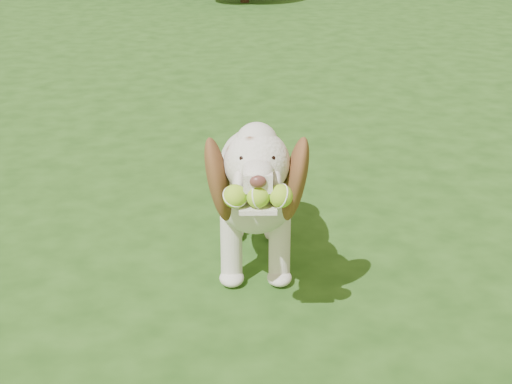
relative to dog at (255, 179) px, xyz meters
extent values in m
plane|color=#1E4112|center=(-0.01, 0.60, -0.44)|extent=(80.00, 80.00, 0.00)
ellipsoid|color=silver|center=(0.02, 0.11, -0.04)|extent=(0.45, 0.74, 0.37)
ellipsoid|color=silver|center=(-0.02, -0.15, 0.00)|extent=(0.40, 0.40, 0.36)
ellipsoid|color=silver|center=(0.05, 0.35, -0.05)|extent=(0.37, 0.37, 0.33)
cylinder|color=silver|center=(-0.04, -0.28, 0.10)|extent=(0.23, 0.31, 0.28)
sphere|color=silver|center=(-0.06, -0.42, 0.24)|extent=(0.28, 0.28, 0.25)
sphere|color=silver|center=(-0.05, -0.40, 0.30)|extent=(0.19, 0.19, 0.16)
cube|color=silver|center=(-0.08, -0.56, 0.23)|extent=(0.12, 0.16, 0.07)
ellipsoid|color=#592D28|center=(-0.09, -0.64, 0.25)|extent=(0.06, 0.05, 0.05)
cube|color=silver|center=(-0.08, -0.58, 0.13)|extent=(0.16, 0.18, 0.02)
ellipsoid|color=brown|center=(-0.20, -0.39, 0.16)|extent=(0.17, 0.24, 0.39)
ellipsoid|color=brown|center=(0.09, -0.43, 0.16)|extent=(0.16, 0.25, 0.39)
cylinder|color=silver|center=(0.07, 0.50, -0.01)|extent=(0.09, 0.18, 0.14)
cylinder|color=silver|center=(-0.12, -0.11, -0.28)|extent=(0.11, 0.11, 0.32)
cylinder|color=silver|center=(0.09, -0.14, -0.28)|extent=(0.11, 0.11, 0.32)
cylinder|color=silver|center=(-0.06, 0.35, -0.28)|extent=(0.11, 0.11, 0.32)
cylinder|color=silver|center=(0.15, 0.32, -0.28)|extent=(0.11, 0.11, 0.32)
sphere|color=#99D42B|center=(-0.17, -0.61, 0.18)|extent=(0.10, 0.10, 0.09)
sphere|color=#99D42B|center=(-0.08, -0.62, 0.18)|extent=(0.10, 0.10, 0.09)
sphere|color=#99D42B|center=(0.00, -0.63, 0.18)|extent=(0.10, 0.10, 0.09)
camera|label=1|loc=(-0.48, -3.17, 1.26)|focal=55.00mm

